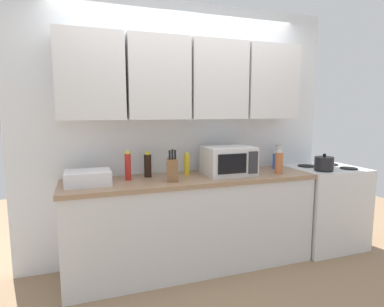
{
  "coord_description": "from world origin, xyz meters",
  "views": [
    {
      "loc": [
        -0.97,
        -3.08,
        1.53
      ],
      "look_at": [
        0.02,
        -0.25,
        1.12
      ],
      "focal_mm": 29.34,
      "sensor_mm": 36.0,
      "label": 1
    }
  ],
  "objects": [
    {
      "name": "bottle_red_sauce",
      "position": [
        -0.6,
        -0.23,
        1.03
      ],
      "size": [
        0.05,
        0.05,
        0.27
      ],
      "color": "red",
      "rests_on": "counter_run"
    },
    {
      "name": "wall_back_with_cabinets",
      "position": [
        -0.0,
        -0.07,
        1.58
      ],
      "size": [
        3.27,
        0.38,
        2.6
      ],
      "color": "white",
      "rests_on": "ground_plane"
    },
    {
      "name": "stove_range",
      "position": [
        1.59,
        -0.32,
        0.45
      ],
      "size": [
        0.76,
        0.64,
        0.91
      ],
      "color": "silver",
      "rests_on": "ground_plane"
    },
    {
      "name": "microwave",
      "position": [
        0.38,
        -0.31,
        1.04
      ],
      "size": [
        0.48,
        0.37,
        0.28
      ],
      "color": "silver",
      "rests_on": "counter_run"
    },
    {
      "name": "bottle_blue_cleaner",
      "position": [
        1.0,
        -0.19,
        0.99
      ],
      "size": [
        0.05,
        0.05,
        0.2
      ],
      "color": "#2D56B7",
      "rests_on": "counter_run"
    },
    {
      "name": "knife_block",
      "position": [
        -0.23,
        -0.41,
        1.0
      ],
      "size": [
        0.13,
        0.14,
        0.29
      ],
      "color": "brown",
      "rests_on": "counter_run"
    },
    {
      "name": "bottle_yellow_mustard",
      "position": [
        -0.02,
        -0.19,
        1.01
      ],
      "size": [
        0.06,
        0.06,
        0.22
      ],
      "color": "gold",
      "rests_on": "counter_run"
    },
    {
      "name": "dish_rack",
      "position": [
        -0.95,
        -0.3,
        0.96
      ],
      "size": [
        0.38,
        0.3,
        0.12
      ],
      "primitive_type": "cube",
      "color": "silver",
      "rests_on": "counter_run"
    },
    {
      "name": "counter_run",
      "position": [
        0.0,
        -0.3,
        0.45
      ],
      "size": [
        2.4,
        0.63,
        0.9
      ],
      "color": "silver",
      "rests_on": "ground_plane"
    },
    {
      "name": "bottle_white_jar",
      "position": [
        1.1,
        -0.09,
        1.02
      ],
      "size": [
        0.08,
        0.08,
        0.25
      ],
      "color": "white",
      "rests_on": "counter_run"
    },
    {
      "name": "kettle",
      "position": [
        1.42,
        -0.46,
        0.98
      ],
      "size": [
        0.19,
        0.19,
        0.17
      ],
      "color": "black",
      "rests_on": "stove_range"
    },
    {
      "name": "ground_plane",
      "position": [
        0.0,
        -1.0,
        0.0
      ],
      "size": [
        8.0,
        8.0,
        0.0
      ],
      "primitive_type": "plane",
      "color": "#937556"
    },
    {
      "name": "bottle_spice_jar",
      "position": [
        0.89,
        -0.42,
        1.01
      ],
      "size": [
        0.08,
        0.08,
        0.23
      ],
      "color": "#BC6638",
      "rests_on": "counter_run"
    },
    {
      "name": "bottle_soy_dark",
      "position": [
        -0.4,
        -0.16,
        1.02
      ],
      "size": [
        0.07,
        0.07,
        0.24
      ],
      "color": "black",
      "rests_on": "counter_run"
    }
  ]
}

